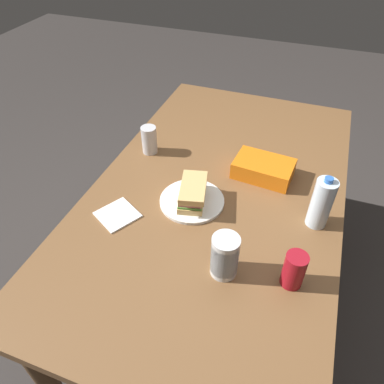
{
  "coord_description": "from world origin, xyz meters",
  "views": [
    {
      "loc": [
        1.05,
        0.27,
        1.71
      ],
      "look_at": [
        0.11,
        -0.07,
        0.83
      ],
      "focal_mm": 34.03,
      "sensor_mm": 36.0,
      "label": 1
    }
  ],
  "objects": [
    {
      "name": "paper_plate",
      "position": [
        0.11,
        -0.07,
        0.78
      ],
      "size": [
        0.24,
        0.24,
        0.01
      ],
      "primitive_type": "cylinder",
      "color": "white",
      "rests_on": "dining_table"
    },
    {
      "name": "dining_table",
      "position": [
        0.0,
        0.0,
        0.68
      ],
      "size": [
        1.63,
        0.94,
        0.78
      ],
      "color": "brown",
      "rests_on": "ground_plane"
    },
    {
      "name": "plastic_cup_stack",
      "position": [
        0.38,
        0.13,
        0.85
      ],
      "size": [
        0.08,
        0.08,
        0.15
      ],
      "color": "silver",
      "rests_on": "dining_table"
    },
    {
      "name": "soda_can_red",
      "position": [
        0.35,
        0.33,
        0.84
      ],
      "size": [
        0.07,
        0.07,
        0.12
      ],
      "primitive_type": "cylinder",
      "color": "maroon",
      "rests_on": "dining_table"
    },
    {
      "name": "soda_can_silver",
      "position": [
        -0.13,
        -0.35,
        0.84
      ],
      "size": [
        0.07,
        0.07,
        0.12
      ],
      "primitive_type": "cylinder",
      "color": "silver",
      "rests_on": "dining_table"
    },
    {
      "name": "water_bottle_tall",
      "position": [
        0.07,
        0.38,
        0.87
      ],
      "size": [
        0.07,
        0.07,
        0.2
      ],
      "color": "silver",
      "rests_on": "dining_table"
    },
    {
      "name": "sandwich",
      "position": [
        0.12,
        -0.07,
        0.83
      ],
      "size": [
        0.2,
        0.14,
        0.08
      ],
      "color": "#DBB26B",
      "rests_on": "paper_plate"
    },
    {
      "name": "chip_bag",
      "position": [
        -0.13,
        0.15,
        0.81
      ],
      "size": [
        0.17,
        0.24,
        0.07
      ],
      "primitive_type": "cube",
      "rotation": [
        0.0,
        0.0,
        1.48
      ],
      "color": "orange",
      "rests_on": "dining_table"
    },
    {
      "name": "ground_plane",
      "position": [
        0.0,
        0.0,
        0.0
      ],
      "size": [
        8.0,
        8.0,
        0.0
      ],
      "primitive_type": "plane",
      "color": "#383330"
    },
    {
      "name": "paper_napkin",
      "position": [
        0.27,
        -0.3,
        0.78
      ],
      "size": [
        0.18,
        0.18,
        0.01
      ],
      "primitive_type": "cube",
      "rotation": [
        0.0,
        0.0,
        2.63
      ],
      "color": "white",
      "rests_on": "dining_table"
    }
  ]
}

